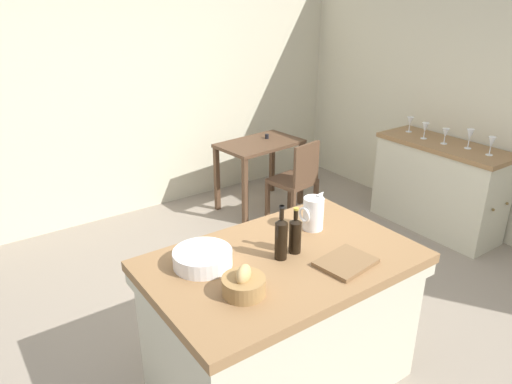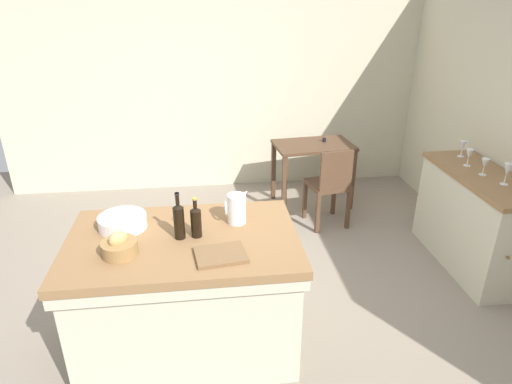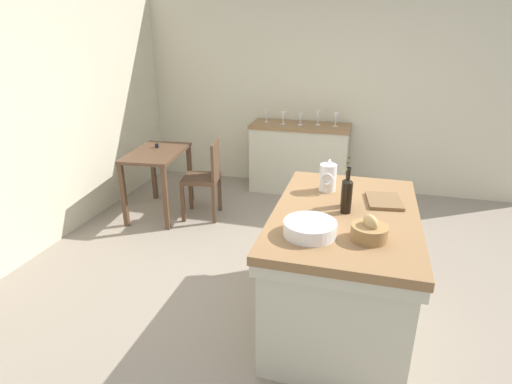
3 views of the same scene
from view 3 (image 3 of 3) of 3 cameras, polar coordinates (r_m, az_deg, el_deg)
ground_plane at (r=3.74m, az=5.06°, el=-12.50°), size 6.76×6.76×0.00m
wall_back at (r=4.43m, az=-29.92°, el=8.47°), size 5.32×0.12×2.60m
wall_right at (r=5.74m, az=10.43°, el=13.36°), size 0.12×5.20×2.60m
island_table at (r=3.14m, az=11.64°, el=-9.63°), size 1.53×0.98×0.91m
side_cabinet at (r=5.63m, az=5.96°, el=4.67°), size 0.52×1.32×0.92m
writing_desk at (r=4.97m, az=-13.46°, el=4.04°), size 0.95×0.64×0.82m
wooden_chair at (r=4.82m, az=-6.93°, el=2.14°), size 0.46×0.46×0.91m
pitcher at (r=3.26m, az=9.85°, el=2.02°), size 0.17×0.13×0.25m
wash_bowl at (r=2.57m, az=7.43°, el=-4.96°), size 0.33×0.33×0.09m
bread_basket at (r=2.58m, az=15.33°, el=-5.20°), size 0.22×0.22×0.16m
cutting_board at (r=3.16m, az=17.21°, el=-1.17°), size 0.34×0.28×0.02m
wine_bottle_dark at (r=2.99m, az=12.33°, el=0.09°), size 0.07×0.07×0.28m
wine_bottle_amber at (r=2.88m, az=12.39°, el=-0.36°), size 0.07×0.07×0.33m
wine_glass_far_left at (r=5.45m, az=10.93°, el=10.08°), size 0.07×0.07×0.17m
wine_glass_left at (r=5.49m, az=8.57°, el=10.42°), size 0.07×0.07×0.19m
wine_glass_middle at (r=5.47m, az=6.15°, el=10.23°), size 0.07×0.07×0.15m
wine_glass_right at (r=5.49m, az=3.78°, el=10.43°), size 0.07×0.07×0.16m
wine_glass_far_right at (r=5.62m, az=1.45°, el=10.71°), size 0.07×0.07×0.16m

